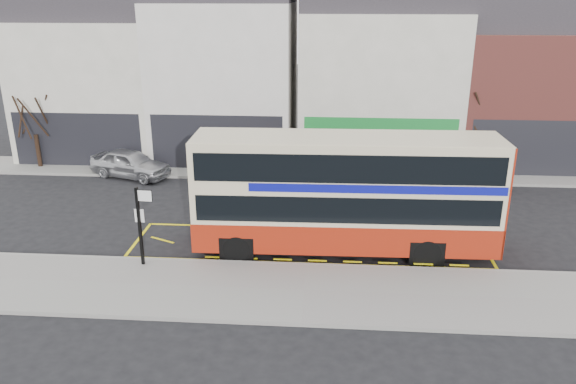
# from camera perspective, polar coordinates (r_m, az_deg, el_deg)

# --- Properties ---
(ground) EXTENTS (120.00, 120.00, 0.00)m
(ground) POSITION_cam_1_polar(r_m,az_deg,el_deg) (21.26, 1.92, -7.19)
(ground) COLOR black
(ground) RESTS_ON ground
(pavement) EXTENTS (40.00, 4.00, 0.15)m
(pavement) POSITION_cam_1_polar(r_m,az_deg,el_deg) (19.20, 1.63, -10.10)
(pavement) COLOR gray
(pavement) RESTS_ON ground
(kerb) EXTENTS (40.00, 0.15, 0.15)m
(kerb) POSITION_cam_1_polar(r_m,az_deg,el_deg) (20.89, 1.88, -7.47)
(kerb) COLOR gray
(kerb) RESTS_ON ground
(far_pavement) EXTENTS (50.00, 3.00, 0.15)m
(far_pavement) POSITION_cam_1_polar(r_m,az_deg,el_deg) (31.43, 2.77, 2.05)
(far_pavement) COLOR gray
(far_pavement) RESTS_ON ground
(road_markings) EXTENTS (14.00, 3.40, 0.01)m
(road_markings) POSITION_cam_1_polar(r_m,az_deg,el_deg) (22.69, 2.09, -5.35)
(road_markings) COLOR yellow
(road_markings) RESTS_ON ground
(terrace_far_left) EXTENTS (8.00, 8.01, 10.80)m
(terrace_far_left) POSITION_cam_1_polar(r_m,az_deg,el_deg) (37.08, -18.69, 11.32)
(terrace_far_left) COLOR silver
(terrace_far_left) RESTS_ON ground
(terrace_left) EXTENTS (8.00, 8.01, 11.80)m
(terrace_left) POSITION_cam_1_polar(r_m,az_deg,el_deg) (34.75, -6.22, 12.54)
(terrace_left) COLOR silver
(terrace_left) RESTS_ON ground
(terrace_green_shop) EXTENTS (9.00, 8.01, 11.30)m
(terrace_green_shop) POSITION_cam_1_polar(r_m,az_deg,el_deg) (34.34, 9.08, 11.91)
(terrace_green_shop) COLOR silver
(terrace_green_shop) RESTS_ON ground
(terrace_right) EXTENTS (9.00, 8.01, 10.30)m
(terrace_right) POSITION_cam_1_polar(r_m,az_deg,el_deg) (36.27, 23.57, 10.15)
(terrace_right) COLOR #99453D
(terrace_right) RESTS_ON ground
(double_decker_bus) EXTENTS (11.51, 2.88, 4.58)m
(double_decker_bus) POSITION_cam_1_polar(r_m,az_deg,el_deg) (21.43, 5.94, -0.05)
(double_decker_bus) COLOR beige
(double_decker_bus) RESTS_ON ground
(bus_stop_post) EXTENTS (0.74, 0.14, 2.99)m
(bus_stop_post) POSITION_cam_1_polar(r_m,az_deg,el_deg) (20.76, -14.73, -2.66)
(bus_stop_post) COLOR black
(bus_stop_post) RESTS_ON pavement
(car_silver) EXTENTS (4.85, 3.19, 1.54)m
(car_silver) POSITION_cam_1_polar(r_m,az_deg,el_deg) (31.75, -15.73, 2.81)
(car_silver) COLOR #B8B8BD
(car_silver) RESTS_ON ground
(car_grey) EXTENTS (3.96, 2.27, 1.23)m
(car_grey) POSITION_cam_1_polar(r_m,az_deg,el_deg) (29.24, 3.59, 1.78)
(car_grey) COLOR #36373C
(car_grey) RESTS_ON ground
(car_white) EXTENTS (4.94, 2.82, 1.35)m
(car_white) POSITION_cam_1_polar(r_m,az_deg,el_deg) (29.77, 17.48, 1.32)
(car_white) COLOR silver
(car_white) RESTS_ON ground
(street_tree_left) EXTENTS (2.50, 2.50, 5.39)m
(street_tree_left) POSITION_cam_1_polar(r_m,az_deg,el_deg) (34.45, -24.65, 8.03)
(street_tree_left) COLOR black
(street_tree_left) RESTS_ON ground
(street_tree_right) EXTENTS (2.77, 2.77, 5.98)m
(street_tree_right) POSITION_cam_1_polar(r_m,az_deg,el_deg) (32.22, 18.43, 8.85)
(street_tree_right) COLOR black
(street_tree_right) RESTS_ON ground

